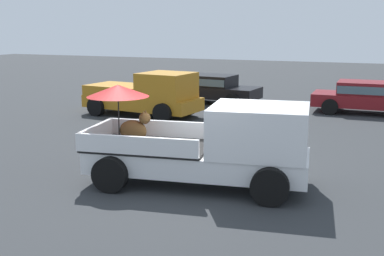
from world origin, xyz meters
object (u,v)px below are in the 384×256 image
(pickup_truck_main, at_px, (213,144))
(pickup_truck_red, at_px, (146,95))
(parked_sedan_near, at_px, (365,96))
(parked_sedan_far, at_px, (212,87))

(pickup_truck_main, height_order, pickup_truck_red, pickup_truck_main)
(pickup_truck_red, bearing_deg, parked_sedan_near, 33.23)
(parked_sedan_far, bearing_deg, pickup_truck_red, -102.21)
(pickup_truck_red, distance_m, parked_sedan_near, 9.07)
(pickup_truck_main, xyz_separation_m, pickup_truck_red, (-5.37, 7.33, -0.11))
(pickup_truck_red, relative_size, parked_sedan_near, 1.16)
(pickup_truck_main, distance_m, pickup_truck_red, 9.09)
(pickup_truck_main, relative_size, parked_sedan_far, 1.21)
(pickup_truck_main, height_order, parked_sedan_near, pickup_truck_main)
(pickup_truck_red, height_order, parked_sedan_near, pickup_truck_red)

